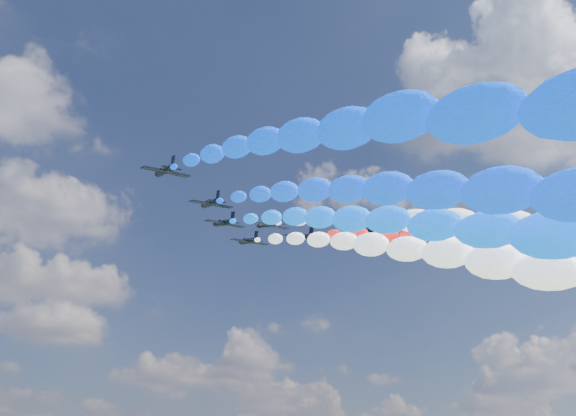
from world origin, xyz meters
TOP-DOWN VIEW (x-y plane):
  - jet_0 at (-30.13, -6.56)m, footprint 8.52×11.63m
  - trail_0 at (-30.13, -67.86)m, footprint 6.43×119.71m
  - jet_1 at (-17.10, 4.25)m, footprint 8.80×11.83m
  - trail_1 at (-17.10, -57.06)m, footprint 6.43×119.71m
  - jet_2 at (-10.21, 13.58)m, footprint 9.13×12.06m
  - trail_2 at (-10.21, -47.72)m, footprint 6.43×119.71m
  - jet_3 at (-1.47, 10.15)m, footprint 8.72×11.78m
  - trail_3 at (-1.47, -51.16)m, footprint 6.43×119.71m
  - jet_4 at (-0.29, 22.42)m, footprint 8.48×11.61m
  - trail_4 at (-0.29, -38.89)m, footprint 6.43×119.71m
  - jet_5 at (8.91, 14.09)m, footprint 9.11×12.05m
  - trail_5 at (8.91, -47.21)m, footprint 6.43×119.71m
  - jet_6 at (19.55, 4.10)m, footprint 8.68×11.75m
  - jet_7 at (28.65, -4.36)m, footprint 8.51×11.62m

SIDE VIEW (x-z plane):
  - trail_0 at x=-30.13m, z-range 52.85..100.13m
  - trail_1 at x=-17.10m, z-range 52.85..100.13m
  - trail_2 at x=-10.21m, z-range 52.85..100.13m
  - trail_3 at x=-1.47m, z-range 52.85..100.13m
  - trail_4 at x=-0.29m, z-range 52.85..100.13m
  - trail_5 at x=8.91m, z-range 52.85..100.13m
  - jet_0 at x=-30.13m, z-range 95.52..100.45m
  - jet_1 at x=-17.10m, z-range 95.52..100.45m
  - jet_2 at x=-10.21m, z-range 95.52..100.45m
  - jet_3 at x=-1.47m, z-range 95.52..100.45m
  - jet_4 at x=-0.29m, z-range 95.52..100.45m
  - jet_5 at x=8.91m, z-range 95.52..100.45m
  - jet_6 at x=19.55m, z-range 95.52..100.45m
  - jet_7 at x=28.65m, z-range 95.52..100.45m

